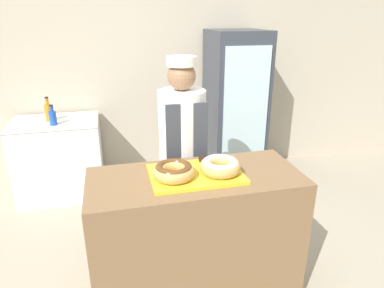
{
  "coord_description": "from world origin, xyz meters",
  "views": [
    {
      "loc": [
        -0.49,
        -1.9,
        1.9
      ],
      "look_at": [
        0.0,
        0.1,
        1.11
      ],
      "focal_mm": 32.0,
      "sensor_mm": 36.0,
      "label": 1
    }
  ],
  "objects_px": {
    "baker_person": "(183,155)",
    "beverage_fridge": "(235,108)",
    "chest_freezer": "(60,158)",
    "serving_tray": "(196,174)",
    "donut_light_glaze": "(220,166)",
    "brownie_back_left": "(174,164)",
    "brownie_back_right": "(207,160)",
    "donut_chocolate_glaze": "(174,170)",
    "bottle_orange": "(48,112)",
    "bottle_blue": "(53,117)"
  },
  "relations": [
    {
      "from": "baker_person",
      "to": "beverage_fridge",
      "type": "relative_size",
      "value": 0.93
    },
    {
      "from": "chest_freezer",
      "to": "serving_tray",
      "type": "bearing_deg",
      "value": -58.55
    },
    {
      "from": "donut_light_glaze",
      "to": "chest_freezer",
      "type": "distance_m",
      "value": 2.24
    },
    {
      "from": "brownie_back_left",
      "to": "brownie_back_right",
      "type": "xyz_separation_m",
      "value": [
        0.23,
        0.0,
        0.0
      ]
    },
    {
      "from": "beverage_fridge",
      "to": "serving_tray",
      "type": "bearing_deg",
      "value": -117.74
    },
    {
      "from": "brownie_back_left",
      "to": "donut_chocolate_glaze",
      "type": "bearing_deg",
      "value": -101.77
    },
    {
      "from": "brownie_back_right",
      "to": "bottle_orange",
      "type": "bearing_deg",
      "value": 127.09
    },
    {
      "from": "donut_light_glaze",
      "to": "bottle_orange",
      "type": "relative_size",
      "value": 1.03
    },
    {
      "from": "brownie_back_left",
      "to": "bottle_orange",
      "type": "distance_m",
      "value": 1.91
    },
    {
      "from": "donut_light_glaze",
      "to": "baker_person",
      "type": "bearing_deg",
      "value": 100.95
    },
    {
      "from": "brownie_back_right",
      "to": "baker_person",
      "type": "relative_size",
      "value": 0.06
    },
    {
      "from": "baker_person",
      "to": "bottle_blue",
      "type": "height_order",
      "value": "baker_person"
    },
    {
      "from": "beverage_fridge",
      "to": "bottle_blue",
      "type": "distance_m",
      "value": 1.98
    },
    {
      "from": "donut_light_glaze",
      "to": "baker_person",
      "type": "height_order",
      "value": "baker_person"
    },
    {
      "from": "brownie_back_right",
      "to": "baker_person",
      "type": "xyz_separation_m",
      "value": [
        -0.08,
        0.42,
        -0.12
      ]
    },
    {
      "from": "donut_chocolate_glaze",
      "to": "bottle_orange",
      "type": "relative_size",
      "value": 1.03
    },
    {
      "from": "brownie_back_left",
      "to": "chest_freezer",
      "type": "height_order",
      "value": "brownie_back_left"
    },
    {
      "from": "baker_person",
      "to": "bottle_orange",
      "type": "height_order",
      "value": "baker_person"
    },
    {
      "from": "donut_chocolate_glaze",
      "to": "donut_light_glaze",
      "type": "relative_size",
      "value": 1.0
    },
    {
      "from": "baker_person",
      "to": "beverage_fridge",
      "type": "xyz_separation_m",
      "value": [
        0.88,
        1.19,
        0.02
      ]
    },
    {
      "from": "donut_light_glaze",
      "to": "brownie_back_left",
      "type": "distance_m",
      "value": 0.31
    },
    {
      "from": "brownie_back_left",
      "to": "chest_freezer",
      "type": "bearing_deg",
      "value": 120.59
    },
    {
      "from": "donut_light_glaze",
      "to": "brownie_back_right",
      "type": "bearing_deg",
      "value": 101.77
    },
    {
      "from": "serving_tray",
      "to": "baker_person",
      "type": "bearing_deg",
      "value": 86.45
    },
    {
      "from": "serving_tray",
      "to": "brownie_back_right",
      "type": "distance_m",
      "value": 0.18
    },
    {
      "from": "brownie_back_left",
      "to": "baker_person",
      "type": "relative_size",
      "value": 0.06
    },
    {
      "from": "baker_person",
      "to": "donut_light_glaze",
      "type": "bearing_deg",
      "value": -79.05
    },
    {
      "from": "baker_person",
      "to": "bottle_blue",
      "type": "xyz_separation_m",
      "value": [
        -1.09,
        1.05,
        0.08
      ]
    },
    {
      "from": "brownie_back_left",
      "to": "beverage_fridge",
      "type": "height_order",
      "value": "beverage_fridge"
    },
    {
      "from": "bottle_blue",
      "to": "chest_freezer",
      "type": "bearing_deg",
      "value": 95.06
    },
    {
      "from": "serving_tray",
      "to": "brownie_back_right",
      "type": "height_order",
      "value": "brownie_back_right"
    },
    {
      "from": "serving_tray",
      "to": "beverage_fridge",
      "type": "bearing_deg",
      "value": 62.26
    },
    {
      "from": "donut_chocolate_glaze",
      "to": "brownie_back_right",
      "type": "height_order",
      "value": "donut_chocolate_glaze"
    },
    {
      "from": "baker_person",
      "to": "beverage_fridge",
      "type": "height_order",
      "value": "beverage_fridge"
    },
    {
      "from": "donut_light_glaze",
      "to": "brownie_back_right",
      "type": "xyz_separation_m",
      "value": [
        -0.04,
        0.17,
        -0.03
      ]
    },
    {
      "from": "bottle_blue",
      "to": "bottle_orange",
      "type": "height_order",
      "value": "bottle_orange"
    },
    {
      "from": "brownie_back_left",
      "to": "serving_tray",
      "type": "bearing_deg",
      "value": -49.21
    },
    {
      "from": "donut_light_glaze",
      "to": "serving_tray",
      "type": "bearing_deg",
      "value": 165.33
    },
    {
      "from": "baker_person",
      "to": "serving_tray",
      "type": "bearing_deg",
      "value": -93.55
    },
    {
      "from": "brownie_back_left",
      "to": "beverage_fridge",
      "type": "relative_size",
      "value": 0.05
    },
    {
      "from": "beverage_fridge",
      "to": "chest_freezer",
      "type": "bearing_deg",
      "value": 179.81
    },
    {
      "from": "serving_tray",
      "to": "chest_freezer",
      "type": "bearing_deg",
      "value": 121.45
    },
    {
      "from": "bottle_orange",
      "to": "baker_person",
      "type": "bearing_deg",
      "value": -46.33
    },
    {
      "from": "chest_freezer",
      "to": "bottle_blue",
      "type": "bearing_deg",
      "value": -84.94
    },
    {
      "from": "brownie_back_right",
      "to": "bottle_orange",
      "type": "distance_m",
      "value": 2.04
    },
    {
      "from": "baker_person",
      "to": "bottle_blue",
      "type": "bearing_deg",
      "value": 136.06
    },
    {
      "from": "beverage_fridge",
      "to": "chest_freezer",
      "type": "relative_size",
      "value": 1.98
    },
    {
      "from": "brownie_back_right",
      "to": "beverage_fridge",
      "type": "bearing_deg",
      "value": 63.5
    },
    {
      "from": "baker_person",
      "to": "chest_freezer",
      "type": "relative_size",
      "value": 1.84
    },
    {
      "from": "donut_chocolate_glaze",
      "to": "baker_person",
      "type": "relative_size",
      "value": 0.16
    }
  ]
}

